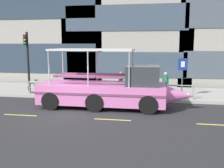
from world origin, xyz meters
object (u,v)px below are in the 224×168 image
(pedestrian_mid_left, at_px, (121,81))
(traffic_light_pole, at_px, (27,56))
(duck_tour_boat, at_px, (111,89))
(pedestrian_near_bow, at_px, (165,81))
(parking_sign, at_px, (183,71))
(leaned_bicycle, at_px, (39,88))

(pedestrian_mid_left, bearing_deg, traffic_light_pole, -177.57)
(duck_tour_boat, relative_size, pedestrian_near_bow, 5.74)
(duck_tour_boat, xyz_separation_m, pedestrian_mid_left, (0.22, 2.90, 0.08))
(pedestrian_near_bow, relative_size, pedestrian_mid_left, 0.97)
(parking_sign, xyz_separation_m, pedestrian_near_bow, (-1.04, 0.53, -0.78))
(parking_sign, xyz_separation_m, leaned_bicycle, (-9.80, -0.39, -1.34))
(traffic_light_pole, relative_size, parking_sign, 1.69)
(leaned_bicycle, distance_m, pedestrian_near_bow, 8.82)
(leaned_bicycle, distance_m, duck_tour_boat, 6.08)
(duck_tour_boat, distance_m, pedestrian_near_bow, 4.63)
(traffic_light_pole, xyz_separation_m, pedestrian_mid_left, (6.64, 0.28, -1.62))
(traffic_light_pole, relative_size, duck_tour_boat, 0.48)
(parking_sign, relative_size, pedestrian_near_bow, 1.63)
(leaned_bicycle, relative_size, pedestrian_mid_left, 1.10)
(traffic_light_pole, distance_m, leaned_bicycle, 2.38)
(parking_sign, distance_m, leaned_bicycle, 9.90)
(traffic_light_pole, relative_size, pedestrian_near_bow, 2.75)
(duck_tour_boat, bearing_deg, parking_sign, 33.58)
(traffic_light_pole, bearing_deg, leaned_bicycle, -12.43)
(pedestrian_near_bow, xyz_separation_m, pedestrian_mid_left, (-2.99, -0.45, 0.02))
(traffic_light_pole, relative_size, pedestrian_mid_left, 2.68)
(traffic_light_pole, distance_m, duck_tour_boat, 7.14)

